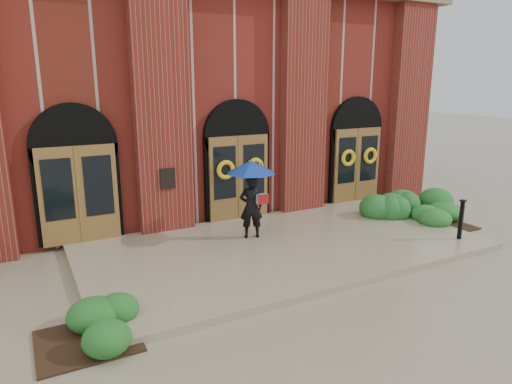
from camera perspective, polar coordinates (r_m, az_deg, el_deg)
ground at (r=11.72m, az=3.77°, el=-7.35°), size 90.00×90.00×0.00m
landing at (r=11.81m, az=3.39°, el=-6.78°), size 10.00×5.30×0.15m
church_building at (r=18.98m, az=-10.43°, el=11.39°), size 16.20×12.53×7.00m
man_with_umbrella at (r=11.83m, az=-0.60°, el=0.99°), size 1.64×1.64×2.07m
metal_post at (r=13.09m, az=24.27°, el=-3.04°), size 0.18×0.18×1.06m
hedge_wall_right at (r=15.46m, az=18.63°, el=-1.32°), size 3.01×1.20×0.77m
hedge_front_left at (r=8.31m, az=-20.45°, el=-15.65°), size 1.46×1.25×0.52m
hedge_front_right at (r=14.58m, az=22.09°, el=-2.97°), size 1.54×1.32×0.54m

